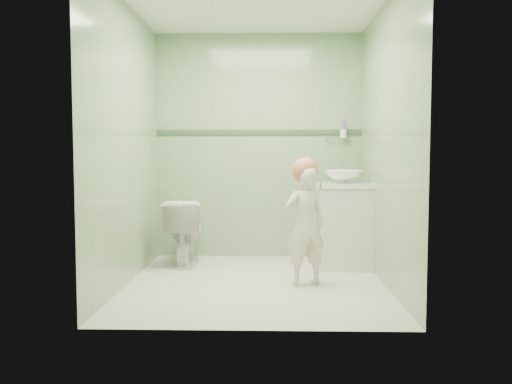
{
  "coord_description": "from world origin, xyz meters",
  "views": [
    {
      "loc": [
        0.12,
        -4.57,
        1.11
      ],
      "look_at": [
        0.0,
        0.15,
        0.78
      ],
      "focal_mm": 37.79,
      "sensor_mm": 36.0,
      "label": 1
    }
  ],
  "objects": [
    {
      "name": "toilet",
      "position": [
        -0.74,
        0.8,
        0.33
      ],
      "size": [
        0.39,
        0.66,
        0.66
      ],
      "primitive_type": "imported",
      "rotation": [
        0.0,
        0.0,
        3.18
      ],
      "color": "white",
      "rests_on": "ground"
    },
    {
      "name": "room_shell",
      "position": [
        0.0,
        0.0,
        1.2
      ],
      "size": [
        2.5,
        2.54,
        2.4
      ],
      "color": "#78A474",
      "rests_on": "ground"
    },
    {
      "name": "vanity",
      "position": [
        0.84,
        0.7,
        0.4
      ],
      "size": [
        0.52,
        0.5,
        0.8
      ],
      "primitive_type": "cube",
      "color": "silver",
      "rests_on": "ground"
    },
    {
      "name": "faucet",
      "position": [
        0.84,
        0.89,
        0.97
      ],
      "size": [
        0.03,
        0.13,
        0.18
      ],
      "color": "silver",
      "rests_on": "counter"
    },
    {
      "name": "basin",
      "position": [
        0.84,
        0.7,
        0.89
      ],
      "size": [
        0.37,
        0.37,
        0.13
      ],
      "primitive_type": "imported",
      "color": "white",
      "rests_on": "counter"
    },
    {
      "name": "teal_toothbrush",
      "position": [
        0.53,
        -0.11,
        0.85
      ],
      "size": [
        0.1,
        0.14,
        0.08
      ],
      "color": "#179C86",
      "rests_on": "toddler"
    },
    {
      "name": "cup_holder",
      "position": [
        0.89,
        1.18,
        1.33
      ],
      "size": [
        0.26,
        0.07,
        0.21
      ],
      "color": "silver",
      "rests_on": "room_shell"
    },
    {
      "name": "hair_cap",
      "position": [
        0.42,
        0.0,
        0.97
      ],
      "size": [
        0.22,
        0.22,
        0.22
      ],
      "primitive_type": "sphere",
      "color": "#C0704C",
      "rests_on": "toddler"
    },
    {
      "name": "counter",
      "position": [
        0.84,
        0.7,
        0.81
      ],
      "size": [
        0.54,
        0.52,
        0.04
      ],
      "primitive_type": "cube",
      "color": "white",
      "rests_on": "vanity"
    },
    {
      "name": "toddler",
      "position": [
        0.42,
        -0.02,
        0.5
      ],
      "size": [
        0.43,
        0.36,
        1.01
      ],
      "primitive_type": "imported",
      "rotation": [
        0.0,
        0.0,
        3.5
      ],
      "color": "beige",
      "rests_on": "ground"
    },
    {
      "name": "ground",
      "position": [
        0.0,
        0.0,
        0.0
      ],
      "size": [
        2.5,
        2.5,
        0.0
      ],
      "primitive_type": "plane",
      "color": "silver",
      "rests_on": "ground"
    },
    {
      "name": "trim_stripe",
      "position": [
        0.0,
        1.24,
        1.35
      ],
      "size": [
        2.2,
        0.02,
        0.05
      ],
      "primitive_type": "cube",
      "color": "#325136",
      "rests_on": "room_shell"
    }
  ]
}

